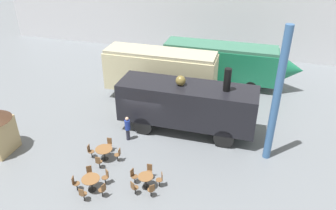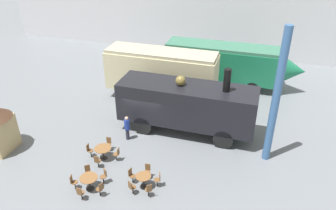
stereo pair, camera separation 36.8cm
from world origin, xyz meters
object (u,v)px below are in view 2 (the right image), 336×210
cafe_table_near (89,180)px  visitor_person (127,127)px  steam_locomotive (187,104)px  cafe_table_mid (143,179)px  passenger_coach_vintage (161,71)px  cafe_chair_0 (73,181)px  streamlined_locomotive (231,63)px  cafe_table_far (103,150)px

cafe_table_near → visitor_person: visitor_person is taller
steam_locomotive → cafe_table_mid: (-0.80, -5.88, -1.50)m
passenger_coach_vintage → cafe_chair_0: (-1.23, -11.06, -1.87)m
cafe_table_near → cafe_table_mid: (2.65, 0.96, -0.04)m
cafe_table_near → cafe_table_mid: bearing=19.9°
passenger_coach_vintage → streamlined_locomotive: bearing=40.0°
visitor_person → passenger_coach_vintage: bearing=86.9°
cafe_chair_0 → cafe_table_mid: bearing=3.1°
cafe_table_far → passenger_coach_vintage: bearing=83.8°
cafe_table_near → visitor_person: 4.80m
passenger_coach_vintage → cafe_chair_0: size_ratio=9.75×
streamlined_locomotive → passenger_coach_vintage: (-4.83, -4.05, 0.33)m
cafe_chair_0 → visitor_person: bearing=63.9°
cafe_table_near → cafe_table_mid: size_ratio=1.16×
streamlined_locomotive → cafe_table_mid: size_ratio=14.01×
cafe_table_near → cafe_chair_0: (-0.81, -0.23, -0.12)m
cafe_table_far → cafe_table_near: bearing=-79.2°
cafe_table_near → cafe_chair_0: 0.85m
steam_locomotive → cafe_chair_0: steam_locomotive is taller
cafe_table_far → cafe_chair_0: size_ratio=1.15×
cafe_chair_0 → visitor_person: size_ratio=0.52×
cafe_table_far → visitor_person: size_ratio=0.59×
cafe_table_mid → visitor_person: visitor_person is taller
steam_locomotive → cafe_table_mid: steam_locomotive is taller
passenger_coach_vintage → cafe_chair_0: passenger_coach_vintage is taller
streamlined_locomotive → cafe_table_far: (-5.73, -12.35, -1.43)m
steam_locomotive → streamlined_locomotive: bearing=77.4°
steam_locomotive → cafe_chair_0: size_ratio=10.15×
cafe_table_mid → cafe_chair_0: cafe_chair_0 is taller
steam_locomotive → cafe_table_near: size_ratio=9.33×
cafe_table_far → visitor_person: bearing=75.7°
cafe_table_near → steam_locomotive: bearing=63.2°
steam_locomotive → cafe_table_far: size_ratio=8.83×
cafe_table_near → visitor_person: size_ratio=0.56×
cafe_table_far → visitor_person: visitor_person is taller
cafe_table_mid → cafe_chair_0: bearing=-161.0°
cafe_table_near → cafe_table_far: size_ratio=0.95×
passenger_coach_vintage → cafe_table_near: passenger_coach_vintage is taller
passenger_coach_vintage → cafe_table_far: 8.54m
cafe_table_near → visitor_person: (0.09, 4.79, 0.29)m
cafe_table_near → cafe_chair_0: cafe_chair_0 is taller
streamlined_locomotive → steam_locomotive: steam_locomotive is taller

